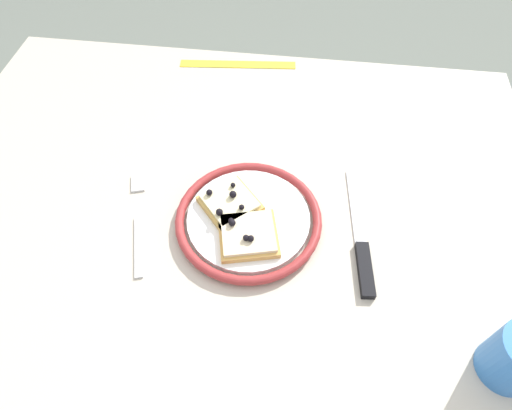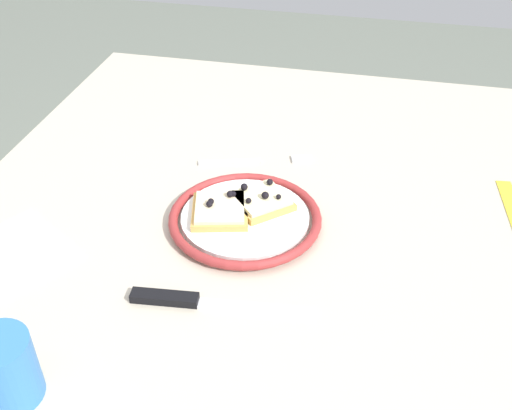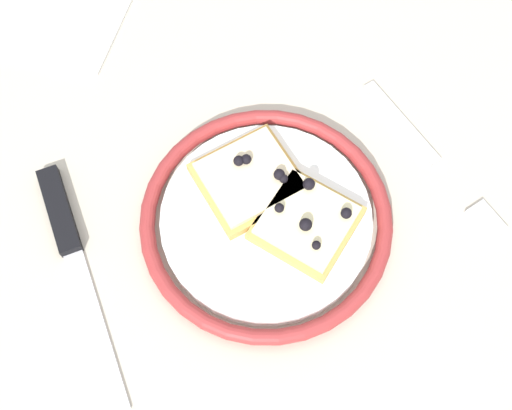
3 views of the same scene
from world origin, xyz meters
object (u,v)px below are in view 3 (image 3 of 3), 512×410
(fork, at_px, (432,157))
(napkin, at_px, (61,6))
(pizza_slice_near, at_px, (250,179))
(pizza_slice_far, at_px, (307,222))
(knife, at_px, (69,241))
(plate, at_px, (266,219))
(dining_table, at_px, (303,235))

(fork, distance_m, napkin, 0.43)
(pizza_slice_near, distance_m, pizza_slice_far, 0.07)
(knife, bearing_deg, plate, 169.69)
(plate, relative_size, pizza_slice_far, 2.05)
(plate, bearing_deg, pizza_slice_near, -82.84)
(pizza_slice_near, height_order, pizza_slice_far, pizza_slice_far)
(pizza_slice_far, bearing_deg, fork, -164.87)
(dining_table, distance_m, napkin, 0.37)
(plate, xyz_separation_m, pizza_slice_far, (-0.03, 0.02, 0.01))
(pizza_slice_near, distance_m, fork, 0.18)
(pizza_slice_far, bearing_deg, plate, -28.87)
(dining_table, relative_size, plate, 4.60)
(plate, xyz_separation_m, napkin, (0.14, -0.31, -0.01))
(knife, bearing_deg, dining_table, 173.03)
(knife, height_order, napkin, knife)
(plate, relative_size, pizza_slice_near, 2.21)
(knife, distance_m, napkin, 0.28)
(pizza_slice_far, xyz_separation_m, napkin, (0.18, -0.33, -0.02))
(dining_table, bearing_deg, napkin, -58.60)
(pizza_slice_far, xyz_separation_m, knife, (0.21, -0.05, -0.02))
(fork, bearing_deg, pizza_slice_near, -5.38)
(pizza_slice_near, bearing_deg, pizza_slice_far, 123.79)
(plate, height_order, fork, plate)
(dining_table, bearing_deg, plate, 7.15)
(pizza_slice_near, distance_m, napkin, 0.31)
(pizza_slice_near, height_order, knife, pizza_slice_near)
(napkin, bearing_deg, dining_table, 121.40)
(napkin, bearing_deg, pizza_slice_near, 116.90)
(plate, xyz_separation_m, pizza_slice_near, (0.00, -0.04, 0.01))
(pizza_slice_near, relative_size, pizza_slice_far, 0.93)
(knife, bearing_deg, pizza_slice_near, -178.29)
(pizza_slice_near, bearing_deg, knife, 1.71)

